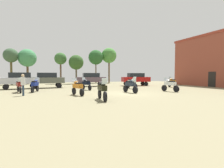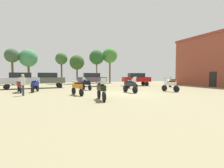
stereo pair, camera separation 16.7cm
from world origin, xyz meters
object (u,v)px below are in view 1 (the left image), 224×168
(car_1, at_px, (47,79))
(tree_7, at_px, (76,63))
(tree_6, at_px, (27,58))
(motorcycle_5, at_px, (102,89))
(motorcycle_8, at_px, (132,83))
(person_1, at_px, (23,83))
(tree_4, at_px, (61,59))
(motorcycle_6, at_px, (86,84))
(car_4, at_px, (91,79))
(tree_1, at_px, (96,57))
(motorcycle_1, at_px, (19,85))
(tree_2, at_px, (11,56))
(car_2, at_px, (136,78))
(motorcycle_2, at_px, (130,85))
(car_3, at_px, (20,79))
(tree_5, at_px, (109,56))
(motorcycle_4, at_px, (35,85))
(motorcycle_7, at_px, (172,82))
(motorcycle_10, at_px, (170,85))
(motorcycle_3, at_px, (78,87))

(car_1, relative_size, tree_7, 0.79)
(tree_6, bearing_deg, motorcycle_5, -73.88)
(motorcycle_8, relative_size, person_1, 1.25)
(person_1, relative_size, tree_4, 0.29)
(motorcycle_6, distance_m, tree_6, 17.68)
(motorcycle_6, xyz_separation_m, car_4, (1.99, 5.83, 0.46))
(motorcycle_6, height_order, tree_1, tree_1)
(motorcycle_1, bearing_deg, tree_2, -93.09)
(car_2, xyz_separation_m, tree_1, (-3.36, 11.54, 4.29))
(motorcycle_5, bearing_deg, car_1, -70.98)
(motorcycle_2, relative_size, motorcycle_5, 0.94)
(motorcycle_6, xyz_separation_m, tree_7, (1.14, 14.43, 3.43))
(car_3, distance_m, tree_1, 18.12)
(tree_5, bearing_deg, motorcycle_4, -129.59)
(motorcycle_5, xyz_separation_m, tree_1, (6.30, 24.46, 4.72))
(car_1, xyz_separation_m, car_4, (6.21, 1.05, 0.00))
(motorcycle_8, bearing_deg, motorcycle_7, 172.02)
(motorcycle_5, bearing_deg, car_2, -122.91)
(tree_1, distance_m, tree_7, 5.00)
(motorcycle_6, distance_m, motorcycle_8, 5.70)
(motorcycle_1, xyz_separation_m, motorcycle_4, (1.40, 0.04, 0.00))
(motorcycle_7, xyz_separation_m, tree_5, (-3.36, 16.40, 5.21))
(motorcycle_10, bearing_deg, tree_4, 101.68)
(motorcycle_2, height_order, motorcycle_3, motorcycle_2)
(person_1, bearing_deg, motorcycle_10, -98.13)
(motorcycle_10, xyz_separation_m, tree_4, (-9.32, 20.63, 4.09))
(tree_4, bearing_deg, tree_7, -22.91)
(motorcycle_10, bearing_deg, motorcycle_3, 166.57)
(motorcycle_2, bearing_deg, motorcycle_4, -36.18)
(motorcycle_8, distance_m, tree_4, 18.02)
(motorcycle_2, height_order, motorcycle_10, motorcycle_2)
(car_2, bearing_deg, tree_2, 70.24)
(tree_6, bearing_deg, car_4, -45.31)
(motorcycle_1, height_order, motorcycle_2, motorcycle_2)
(motorcycle_4, distance_m, car_4, 9.79)
(car_3, relative_size, tree_4, 0.75)
(car_1, xyz_separation_m, tree_1, (9.83, 11.44, 4.29))
(motorcycle_1, relative_size, person_1, 1.22)
(motorcycle_2, height_order, car_3, car_3)
(person_1, xyz_separation_m, tree_6, (-1.52, 19.11, 3.72))
(motorcycle_6, height_order, tree_7, tree_7)
(motorcycle_3, bearing_deg, motorcycle_10, -17.84)
(motorcycle_6, relative_size, car_1, 0.47)
(car_4, height_order, tree_4, tree_4)
(motorcycle_8, distance_m, tree_1, 17.18)
(motorcycle_5, bearing_deg, motorcycle_8, -124.90)
(car_3, height_order, tree_2, tree_2)
(motorcycle_3, xyz_separation_m, car_4, (3.79, 10.70, 0.46))
(motorcycle_1, height_order, tree_6, tree_6)
(motorcycle_4, height_order, tree_6, tree_6)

